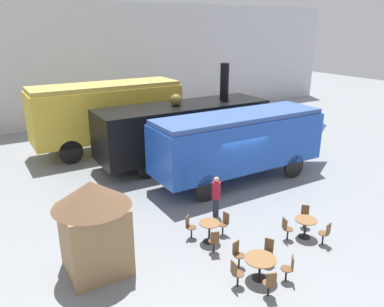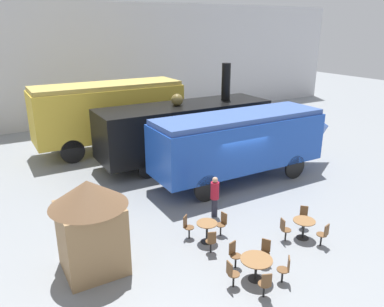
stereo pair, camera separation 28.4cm
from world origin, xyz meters
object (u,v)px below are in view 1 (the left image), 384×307
object	(u,v)px
streamlined_locomotive	(250,138)
cafe_chair_0	(224,222)
steam_locomotive	(184,127)
visitor_person	(216,195)
cafe_table_near	(209,228)
ticket_kiosk	(94,222)
cafe_table_far	(260,262)
cafe_table_mid	(306,224)
passenger_coach_vintage	(107,111)

from	to	relation	value
streamlined_locomotive	cafe_chair_0	size ratio (longest dim) A/B	12.11
steam_locomotive	visitor_person	xyz separation A→B (m)	(-2.19, -6.32, -1.01)
cafe_table_near	ticket_kiosk	world-z (taller)	ticket_kiosk
visitor_person	ticket_kiosk	size ratio (longest dim) A/B	0.56
cafe_table_far	cafe_table_mid	bearing A→B (deg)	18.16
cafe_chair_0	visitor_person	size ratio (longest dim) A/B	0.51
cafe_chair_0	passenger_coach_vintage	bearing A→B (deg)	-98.01
streamlined_locomotive	passenger_coach_vintage	bearing A→B (deg)	120.19
steam_locomotive	streamlined_locomotive	distance (m)	4.08
passenger_coach_vintage	steam_locomotive	bearing A→B (deg)	-53.72
cafe_table_far	cafe_chair_0	distance (m)	2.67
passenger_coach_vintage	ticket_kiosk	world-z (taller)	passenger_coach_vintage
steam_locomotive	ticket_kiosk	distance (m)	10.35
ticket_kiosk	passenger_coach_vintage	bearing A→B (deg)	69.10
passenger_coach_vintage	cafe_chair_0	distance (m)	11.88
cafe_table_near	streamlined_locomotive	bearing A→B (deg)	38.54
steam_locomotive	ticket_kiosk	world-z (taller)	steam_locomotive
streamlined_locomotive	cafe_chair_0	distance (m)	5.99
steam_locomotive	cafe_table_far	xyz separation A→B (m)	(-3.30, -10.26, -1.35)
streamlined_locomotive	cafe_table_mid	distance (m)	6.03
passenger_coach_vintage	steam_locomotive	world-z (taller)	steam_locomotive
cafe_table_mid	steam_locomotive	bearing A→B (deg)	87.90
cafe_table_near	cafe_table_mid	world-z (taller)	cafe_table_near
cafe_table_mid	cafe_chair_0	size ratio (longest dim) A/B	0.90
cafe_table_far	ticket_kiosk	bearing A→B (deg)	143.81
ticket_kiosk	cafe_table_far	bearing A→B (deg)	-36.19
streamlined_locomotive	cafe_table_near	distance (m)	6.60
passenger_coach_vintage	cafe_table_near	xyz separation A→B (m)	(-0.48, -11.84, -1.87)
passenger_coach_vintage	visitor_person	xyz separation A→B (m)	(0.80, -10.39, -1.51)
cafe_table_near	cafe_chair_0	distance (m)	0.74
steam_locomotive	cafe_table_far	bearing A→B (deg)	-107.81
cafe_table_mid	cafe_table_near	bearing A→B (deg)	154.10
steam_locomotive	streamlined_locomotive	bearing A→B (deg)	-67.38
cafe_chair_0	steam_locomotive	bearing A→B (deg)	-118.91
steam_locomotive	visitor_person	distance (m)	6.77
steam_locomotive	streamlined_locomotive	world-z (taller)	steam_locomotive
cafe_table_mid	ticket_kiosk	world-z (taller)	ticket_kiosk
cafe_table_mid	ticket_kiosk	xyz separation A→B (m)	(-6.99, 1.98, 1.13)
passenger_coach_vintage	streamlined_locomotive	xyz separation A→B (m)	(4.56, -7.84, -0.41)
steam_locomotive	cafe_chair_0	size ratio (longest dim) A/B	11.09
passenger_coach_vintage	visitor_person	bearing A→B (deg)	-85.62
steam_locomotive	cafe_table_near	xyz separation A→B (m)	(-3.46, -7.77, -1.37)
cafe_table_mid	visitor_person	distance (m)	3.52
steam_locomotive	passenger_coach_vintage	bearing A→B (deg)	126.28
visitor_person	ticket_kiosk	bearing A→B (deg)	-169.16
streamlined_locomotive	cafe_table_far	distance (m)	8.24
steam_locomotive	cafe_table_mid	distance (m)	9.40
cafe_chair_0	visitor_person	bearing A→B (deg)	-121.36
cafe_table_far	ticket_kiosk	size ratio (longest dim) A/B	0.32
streamlined_locomotive	cafe_table_mid	xyz separation A→B (m)	(-1.91, -5.53, -1.48)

